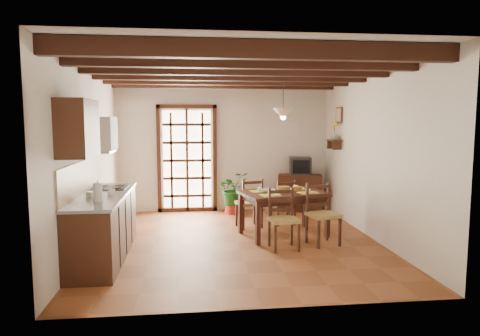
{
  "coord_description": "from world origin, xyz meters",
  "views": [
    {
      "loc": [
        -0.71,
        -6.69,
        1.94
      ],
      "look_at": [
        0.1,
        0.4,
        1.15
      ],
      "focal_mm": 32.0,
      "sensor_mm": 36.0,
      "label": 1
    }
  ],
  "objects": [
    {
      "name": "wall_shelf",
      "position": [
        2.14,
        1.6,
        1.51
      ],
      "size": [
        0.2,
        0.42,
        0.2
      ],
      "color": "#331A10",
      "rests_on": "room_shell"
    },
    {
      "name": "chair_far_right",
      "position": [
        0.99,
        1.06,
        0.27
      ],
      "size": [
        0.46,
        0.45,
        0.85
      ],
      "rotation": [
        0.0,
        0.0,
        3.35
      ],
      "color": "#A28444",
      "rests_on": "ground_plane"
    },
    {
      "name": "dining_table",
      "position": [
        0.83,
        0.29,
        0.65
      ],
      "size": [
        1.54,
        1.18,
        0.74
      ],
      "rotation": [
        0.0,
        0.0,
        0.24
      ],
      "color": "#361911",
      "rests_on": "ground_plane"
    },
    {
      "name": "chair_far_left",
      "position": [
        0.33,
        0.89,
        0.29
      ],
      "size": [
        0.51,
        0.49,
        0.91
      ],
      "rotation": [
        0.0,
        0.0,
        3.4
      ],
      "color": "#A28444",
      "rests_on": "ground_plane"
    },
    {
      "name": "kitchen_counter",
      "position": [
        -1.96,
        -0.6,
        0.47
      ],
      "size": [
        0.64,
        2.25,
        1.38
      ],
      "color": "#331A10",
      "rests_on": "ground_plane"
    },
    {
      "name": "counter_items",
      "position": [
        -1.95,
        -0.51,
        0.96
      ],
      "size": [
        0.5,
        1.43,
        0.25
      ],
      "color": "black",
      "rests_on": "kitchen_counter"
    },
    {
      "name": "ground_plane",
      "position": [
        0.0,
        0.0,
        0.0
      ],
      "size": [
        5.0,
        5.0,
        0.0
      ],
      "primitive_type": "plane",
      "color": "brown"
    },
    {
      "name": "plant_pot",
      "position": [
        0.15,
        2.12,
        0.11
      ],
      "size": [
        0.37,
        0.37,
        0.23
      ],
      "primitive_type": "cone",
      "color": "maroon",
      "rests_on": "ground_plane"
    },
    {
      "name": "crt_tv",
      "position": [
        1.61,
        2.22,
        0.98
      ],
      "size": [
        0.49,
        0.46,
        0.38
      ],
      "rotation": [
        0.0,
        0.0,
        -0.14
      ],
      "color": "black",
      "rests_on": "sideboard"
    },
    {
      "name": "potted_plant",
      "position": [
        0.15,
        2.12,
        0.57
      ],
      "size": [
        2.04,
        1.92,
        1.8
      ],
      "primitive_type": "imported",
      "rotation": [
        0.0,
        0.0,
        0.42
      ],
      "color": "#144C19",
      "rests_on": "ground_plane"
    },
    {
      "name": "table_bowl",
      "position": [
        0.58,
        0.28,
        0.77
      ],
      "size": [
        0.29,
        0.29,
        0.05
      ],
      "primitive_type": "imported",
      "rotation": [
        0.0,
        0.0,
        -0.43
      ],
      "color": "white",
      "rests_on": "dining_table"
    },
    {
      "name": "range_hood",
      "position": [
        -2.05,
        -0.05,
        1.73
      ],
      "size": [
        0.38,
        0.6,
        0.54
      ],
      "color": "white",
      "rests_on": "room_shell"
    },
    {
      "name": "ceiling_beams",
      "position": [
        0.0,
        0.0,
        2.69
      ],
      "size": [
        4.5,
        4.34,
        0.2
      ],
      "color": "black",
      "rests_on": "room_shell"
    },
    {
      "name": "pendant_lamp",
      "position": [
        0.83,
        0.39,
        2.08
      ],
      "size": [
        0.36,
        0.36,
        0.84
      ],
      "color": "black",
      "rests_on": "room_shell"
    },
    {
      "name": "shelf_vase",
      "position": [
        2.14,
        1.6,
        1.65
      ],
      "size": [
        0.15,
        0.15,
        0.15
      ],
      "primitive_type": "imported",
      "color": "#B2BFB2",
      "rests_on": "wall_shelf"
    },
    {
      "name": "shelf_flowers",
      "position": [
        2.14,
        1.6,
        1.86
      ],
      "size": [
        0.14,
        0.14,
        0.36
      ],
      "color": "yellow",
      "rests_on": "shelf_vase"
    },
    {
      "name": "chair_near_left",
      "position": [
        0.66,
        -0.47,
        0.29
      ],
      "size": [
        0.45,
        0.43,
        0.92
      ],
      "rotation": [
        0.0,
        0.0,
        0.08
      ],
      "color": "#A28444",
      "rests_on": "ground_plane"
    },
    {
      "name": "upper_cabinet",
      "position": [
        -2.08,
        -1.3,
        1.85
      ],
      "size": [
        0.35,
        0.8,
        0.7
      ],
      "primitive_type": "cube",
      "color": "#331A10",
      "rests_on": "room_shell"
    },
    {
      "name": "french_door",
      "position": [
        -0.8,
        2.45,
        1.18
      ],
      "size": [
        1.26,
        0.11,
        2.32
      ],
      "color": "white",
      "rests_on": "ground_plane"
    },
    {
      "name": "table_setting",
      "position": [
        0.83,
        0.29,
        0.77
      ],
      "size": [
        1.0,
        0.67,
        0.09
      ],
      "rotation": [
        0.0,
        0.0,
        0.24
      ],
      "color": "yellow",
      "rests_on": "dining_table"
    },
    {
      "name": "room_shell",
      "position": [
        0.0,
        0.0,
        1.82
      ],
      "size": [
        4.52,
        5.02,
        2.81
      ],
      "color": "silver",
      "rests_on": "ground_plane"
    },
    {
      "name": "sideboard",
      "position": [
        1.61,
        2.23,
        0.39
      ],
      "size": [
        1.0,
        0.62,
        0.79
      ],
      "primitive_type": "cube",
      "rotation": [
        0.0,
        0.0,
        -0.23
      ],
      "color": "#331A10",
      "rests_on": "ground_plane"
    },
    {
      "name": "framed_picture",
      "position": [
        2.22,
        1.6,
        2.05
      ],
      "size": [
        0.03,
        0.32,
        0.32
      ],
      "color": "brown",
      "rests_on": "room_shell"
    },
    {
      "name": "fuse_box",
      "position": [
        1.5,
        2.48,
        1.75
      ],
      "size": [
        0.25,
        0.03,
        0.32
      ],
      "primitive_type": "cube",
      "color": "white",
      "rests_on": "room_shell"
    },
    {
      "name": "chair_near_right",
      "position": [
        1.33,
        -0.3,
        0.3
      ],
      "size": [
        0.53,
        0.52,
        0.96
      ],
      "rotation": [
        0.0,
        0.0,
        0.25
      ],
      "color": "#A28444",
      "rests_on": "ground_plane"
    }
  ]
}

